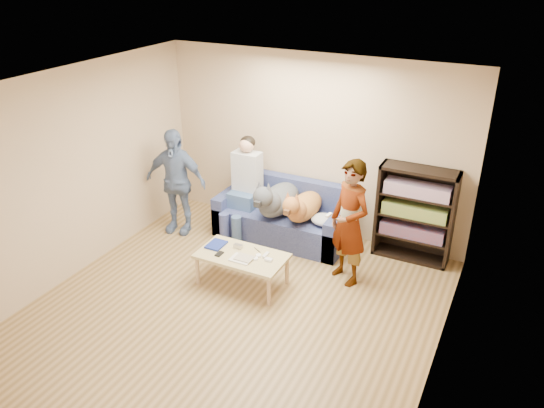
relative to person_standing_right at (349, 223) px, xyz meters
The scene contains 27 objects.
ground 1.88m from the person_standing_right, 123.83° to the right, with size 5.00×5.00×0.00m, color brown.
ceiling 2.47m from the person_standing_right, 123.83° to the right, with size 5.00×5.00×0.00m, color white.
wall_back 1.52m from the person_standing_right, 131.08° to the left, with size 4.50×4.50×0.00m, color tan.
wall_front 4.06m from the person_standing_right, 103.61° to the right, with size 4.50×4.50×0.00m, color tan.
wall_left 3.53m from the person_standing_right, 156.15° to the right, with size 5.00×5.00×0.00m, color tan.
wall_right 1.98m from the person_standing_right, 47.33° to the right, with size 5.00×5.00×0.00m, color tan.
blanket 0.79m from the person_standing_right, 134.86° to the left, with size 0.38×0.32×0.13m, color #A6A6AB.
person_standing_right is the anchor object (origin of this frame).
person_standing_left 2.68m from the person_standing_right, behind, with size 0.92×0.38×1.58m, color #6773A6.
held_controller 0.32m from the person_standing_right, 135.00° to the right, with size 0.04×0.11×0.03m, color white.
notebook_blue 1.70m from the person_standing_right, 157.62° to the right, with size 0.20×0.26×0.03m, color navy.
papers 1.38m from the person_standing_right, 144.16° to the right, with size 0.26×0.20×0.01m, color silver.
magazine 1.35m from the person_standing_right, 144.10° to the right, with size 0.22×0.17×0.01m, color #AB9F89.
camera_silver 1.42m from the person_standing_right, 155.87° to the right, with size 0.11×0.06×0.05m, color #ADACB1.
controller_a 1.09m from the person_standing_right, 145.68° to the right, with size 0.04×0.13×0.03m, color silver.
controller_b 1.08m from the person_standing_right, 139.39° to the right, with size 0.09×0.06×0.03m, color white.
headphone_cup_a 1.22m from the person_standing_right, 143.02° to the right, with size 0.07×0.07×0.02m, color white.
headphone_cup_b 1.18m from the person_standing_right, 146.30° to the right, with size 0.07×0.07×0.02m, color white.
pen_orange 1.47m from the person_standing_right, 143.85° to the right, with size 0.01×0.01×0.14m, color orange.
pen_black 1.19m from the person_standing_right, 153.66° to the right, with size 0.01×0.01×0.14m, color black.
wallet 1.64m from the person_standing_right, 149.89° to the right, with size 0.07×0.12×0.01m, color black.
sofa 1.48m from the person_standing_right, 150.30° to the left, with size 1.90×0.85×0.82m.
person_seated 1.87m from the person_standing_right, 162.66° to the left, with size 0.40×0.73×1.47m.
dog_gray 1.34m from the person_standing_right, 158.36° to the left, with size 0.45×1.27×0.65m.
dog_tan 1.00m from the person_standing_right, 149.28° to the left, with size 0.38×1.15×0.56m.
coffee_table 1.39m from the person_standing_right, 148.96° to the right, with size 1.10×0.60×0.42m.
bookshelf 1.10m from the person_standing_right, 56.68° to the left, with size 1.00×0.34×1.30m.
Camera 1 is at (2.65, -4.11, 3.80)m, focal length 35.00 mm.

